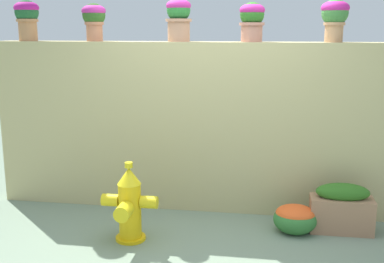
{
  "coord_description": "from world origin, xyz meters",
  "views": [
    {
      "loc": [
        0.57,
        -4.07,
        1.97
      ],
      "look_at": [
        -0.2,
        0.83,
        0.9
      ],
      "focal_mm": 45.03,
      "sensor_mm": 36.0,
      "label": 1
    }
  ],
  "objects_px": {
    "potted_plant_0": "(27,16)",
    "potted_plant_2": "(179,16)",
    "potted_plant_1": "(94,17)",
    "potted_plant_3": "(252,19)",
    "flower_bush_left": "(295,218)",
    "planter_box": "(342,209)",
    "potted_plant_4": "(335,15)",
    "fire_hydrant": "(129,206)"
  },
  "relations": [
    {
      "from": "potted_plant_0",
      "to": "potted_plant_2",
      "type": "bearing_deg",
      "value": 1.35
    },
    {
      "from": "potted_plant_1",
      "to": "potted_plant_3",
      "type": "bearing_deg",
      "value": 0.42
    },
    {
      "from": "potted_plant_1",
      "to": "potted_plant_3",
      "type": "distance_m",
      "value": 1.69
    },
    {
      "from": "potted_plant_0",
      "to": "potted_plant_1",
      "type": "distance_m",
      "value": 0.76
    },
    {
      "from": "flower_bush_left",
      "to": "planter_box",
      "type": "bearing_deg",
      "value": 10.27
    },
    {
      "from": "potted_plant_4",
      "to": "planter_box",
      "type": "height_order",
      "value": "potted_plant_4"
    },
    {
      "from": "potted_plant_2",
      "to": "potted_plant_4",
      "type": "distance_m",
      "value": 1.59
    },
    {
      "from": "fire_hydrant",
      "to": "potted_plant_3",
      "type": "bearing_deg",
      "value": 43.09
    },
    {
      "from": "potted_plant_4",
      "to": "planter_box",
      "type": "xyz_separation_m",
      "value": [
        0.12,
        -0.47,
        -1.86
      ]
    },
    {
      "from": "fire_hydrant",
      "to": "planter_box",
      "type": "height_order",
      "value": "fire_hydrant"
    },
    {
      "from": "potted_plant_3",
      "to": "planter_box",
      "type": "height_order",
      "value": "potted_plant_3"
    },
    {
      "from": "potted_plant_2",
      "to": "potted_plant_3",
      "type": "distance_m",
      "value": 0.77
    },
    {
      "from": "potted_plant_4",
      "to": "fire_hydrant",
      "type": "distance_m",
      "value": 2.75
    },
    {
      "from": "fire_hydrant",
      "to": "planter_box",
      "type": "distance_m",
      "value": 2.07
    },
    {
      "from": "potted_plant_3",
      "to": "planter_box",
      "type": "relative_size",
      "value": 0.66
    },
    {
      "from": "potted_plant_3",
      "to": "planter_box",
      "type": "xyz_separation_m",
      "value": [
        0.94,
        -0.48,
        -1.83
      ]
    },
    {
      "from": "flower_bush_left",
      "to": "potted_plant_4",
      "type": "bearing_deg",
      "value": 58.87
    },
    {
      "from": "potted_plant_0",
      "to": "potted_plant_1",
      "type": "height_order",
      "value": "potted_plant_0"
    },
    {
      "from": "potted_plant_2",
      "to": "potted_plant_1",
      "type": "bearing_deg",
      "value": -178.72
    },
    {
      "from": "fire_hydrant",
      "to": "potted_plant_4",
      "type": "bearing_deg",
      "value": 27.51
    },
    {
      "from": "flower_bush_left",
      "to": "planter_box",
      "type": "height_order",
      "value": "planter_box"
    },
    {
      "from": "potted_plant_1",
      "to": "potted_plant_2",
      "type": "height_order",
      "value": "potted_plant_2"
    },
    {
      "from": "potted_plant_0",
      "to": "potted_plant_4",
      "type": "xyz_separation_m",
      "value": [
        3.27,
        0.02,
        -0.01
      ]
    },
    {
      "from": "potted_plant_4",
      "to": "flower_bush_left",
      "type": "height_order",
      "value": "potted_plant_4"
    },
    {
      "from": "potted_plant_1",
      "to": "fire_hydrant",
      "type": "height_order",
      "value": "potted_plant_1"
    },
    {
      "from": "potted_plant_0",
      "to": "flower_bush_left",
      "type": "xyz_separation_m",
      "value": [
        2.94,
        -0.53,
        -1.95
      ]
    },
    {
      "from": "potted_plant_0",
      "to": "flower_bush_left",
      "type": "bearing_deg",
      "value": -10.17
    },
    {
      "from": "potted_plant_2",
      "to": "fire_hydrant",
      "type": "relative_size",
      "value": 0.59
    },
    {
      "from": "potted_plant_2",
      "to": "fire_hydrant",
      "type": "xyz_separation_m",
      "value": [
        -0.29,
        -1.0,
        -1.75
      ]
    },
    {
      "from": "potted_plant_4",
      "to": "fire_hydrant",
      "type": "xyz_separation_m",
      "value": [
        -1.88,
        -0.98,
        -1.75
      ]
    },
    {
      "from": "fire_hydrant",
      "to": "potted_plant_2",
      "type": "bearing_deg",
      "value": 73.67
    },
    {
      "from": "potted_plant_4",
      "to": "flower_bush_left",
      "type": "distance_m",
      "value": 2.05
    },
    {
      "from": "potted_plant_2",
      "to": "fire_hydrant",
      "type": "bearing_deg",
      "value": -106.33
    },
    {
      "from": "potted_plant_0",
      "to": "potted_plant_4",
      "type": "height_order",
      "value": "potted_plant_0"
    },
    {
      "from": "potted_plant_0",
      "to": "potted_plant_3",
      "type": "xyz_separation_m",
      "value": [
        2.45,
        0.03,
        -0.04
      ]
    },
    {
      "from": "potted_plant_4",
      "to": "potted_plant_3",
      "type": "bearing_deg",
      "value": 179.1
    },
    {
      "from": "potted_plant_0",
      "to": "potted_plant_2",
      "type": "distance_m",
      "value": 1.69
    },
    {
      "from": "potted_plant_0",
      "to": "potted_plant_1",
      "type": "bearing_deg",
      "value": 1.44
    },
    {
      "from": "flower_bush_left",
      "to": "fire_hydrant",
      "type": "bearing_deg",
      "value": -164.38
    },
    {
      "from": "flower_bush_left",
      "to": "planter_box",
      "type": "distance_m",
      "value": 0.46
    },
    {
      "from": "fire_hydrant",
      "to": "flower_bush_left",
      "type": "bearing_deg",
      "value": 15.62
    },
    {
      "from": "potted_plant_3",
      "to": "fire_hydrant",
      "type": "height_order",
      "value": "potted_plant_3"
    }
  ]
}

